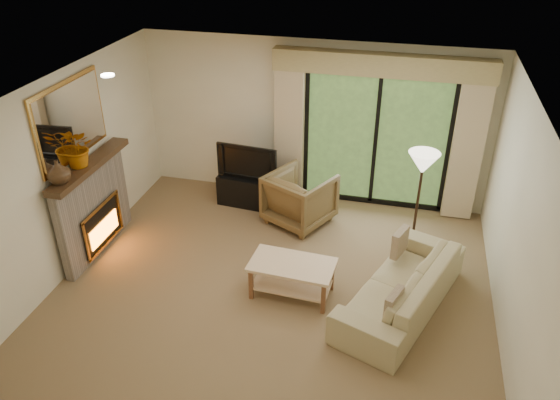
% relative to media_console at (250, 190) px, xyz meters
% --- Properties ---
extents(floor, '(5.50, 5.50, 0.00)m').
position_rel_media_console_xyz_m(floor, '(0.91, -1.95, -0.25)').
color(floor, olive).
rests_on(floor, ground).
extents(ceiling, '(5.50, 5.50, 0.00)m').
position_rel_media_console_xyz_m(ceiling, '(0.91, -1.95, 2.35)').
color(ceiling, white).
rests_on(ceiling, ground).
extents(wall_back, '(5.00, 0.00, 5.00)m').
position_rel_media_console_xyz_m(wall_back, '(0.91, 0.55, 1.05)').
color(wall_back, beige).
rests_on(wall_back, ground).
extents(wall_front, '(5.00, 0.00, 5.00)m').
position_rel_media_console_xyz_m(wall_front, '(0.91, -4.45, 1.05)').
color(wall_front, beige).
rests_on(wall_front, ground).
extents(wall_left, '(0.00, 5.00, 5.00)m').
position_rel_media_console_xyz_m(wall_left, '(-1.84, -1.95, 1.05)').
color(wall_left, beige).
rests_on(wall_left, ground).
extents(wall_right, '(0.00, 5.00, 5.00)m').
position_rel_media_console_xyz_m(wall_right, '(3.66, -1.95, 1.05)').
color(wall_right, beige).
rests_on(wall_right, ground).
extents(fireplace, '(0.24, 1.70, 1.37)m').
position_rel_media_console_xyz_m(fireplace, '(-1.72, -1.75, 0.44)').
color(fireplace, slate).
rests_on(fireplace, floor).
extents(mirror, '(0.07, 1.45, 1.02)m').
position_rel_media_console_xyz_m(mirror, '(-1.80, -1.75, 1.70)').
color(mirror, '#BC8740').
rests_on(mirror, wall_left).
extents(sliding_door, '(2.26, 0.10, 2.16)m').
position_rel_media_console_xyz_m(sliding_door, '(1.91, 0.50, 0.85)').
color(sliding_door, black).
rests_on(sliding_door, floor).
extents(curtain_left, '(0.45, 0.18, 2.35)m').
position_rel_media_console_xyz_m(curtain_left, '(0.56, 0.39, 0.95)').
color(curtain_left, '#C6AF8A').
rests_on(curtain_left, floor).
extents(curtain_right, '(0.45, 0.18, 2.35)m').
position_rel_media_console_xyz_m(curtain_right, '(3.26, 0.39, 0.95)').
color(curtain_right, '#C6AF8A').
rests_on(curtain_right, floor).
extents(cornice, '(3.20, 0.24, 0.32)m').
position_rel_media_console_xyz_m(cornice, '(1.91, 0.41, 2.07)').
color(cornice, tan).
rests_on(cornice, wall_back).
extents(media_console, '(1.03, 0.54, 0.50)m').
position_rel_media_console_xyz_m(media_console, '(0.00, 0.00, 0.00)').
color(media_console, black).
rests_on(media_console, floor).
extents(tv, '(1.00, 0.22, 0.57)m').
position_rel_media_console_xyz_m(tv, '(0.00, 0.00, 0.53)').
color(tv, black).
rests_on(tv, media_console).
extents(armchair, '(1.18, 1.19, 0.82)m').
position_rel_media_console_xyz_m(armchair, '(0.90, -0.35, 0.16)').
color(armchair, brown).
rests_on(armchair, floor).
extents(sofa, '(1.56, 2.34, 0.64)m').
position_rel_media_console_xyz_m(sofa, '(2.52, -2.01, 0.07)').
color(sofa, tan).
rests_on(sofa, floor).
extents(pillow_near, '(0.20, 0.35, 0.34)m').
position_rel_media_console_xyz_m(pillow_near, '(2.45, -2.64, 0.28)').
color(pillow_near, brown).
rests_on(pillow_near, sofa).
extents(pillow_far, '(0.21, 0.37, 0.36)m').
position_rel_media_console_xyz_m(pillow_far, '(2.45, -1.38, 0.28)').
color(pillow_far, brown).
rests_on(pillow_far, sofa).
extents(coffee_table, '(1.08, 0.64, 0.47)m').
position_rel_media_console_xyz_m(coffee_table, '(1.18, -2.09, -0.01)').
color(coffee_table, beige).
rests_on(coffee_table, floor).
extents(floor_lamp, '(0.45, 0.45, 1.55)m').
position_rel_media_console_xyz_m(floor_lamp, '(2.62, -0.77, 0.53)').
color(floor_lamp, '#F0E5C7').
rests_on(floor_lamp, floor).
extents(vase, '(0.36, 0.36, 0.30)m').
position_rel_media_console_xyz_m(vase, '(-1.70, -2.34, 1.27)').
color(vase, '#3E2A19').
rests_on(vase, fireplace).
extents(branches, '(0.56, 0.52, 0.53)m').
position_rel_media_console_xyz_m(branches, '(-1.70, -1.87, 1.39)').
color(branches, '#A25508').
rests_on(branches, fireplace).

